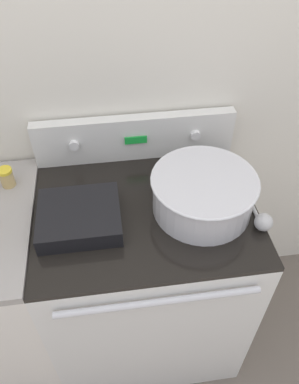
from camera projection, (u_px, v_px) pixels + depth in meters
name	position (u px, v px, depth m)	size (l,w,h in m)	color
kitchen_wall	(132.00, 85.00, 1.43)	(8.00, 0.05, 2.50)	silver
stove_range	(146.00, 278.00, 1.72)	(0.82, 0.69, 0.95)	silver
control_panel	(135.00, 137.00, 1.53)	(0.82, 0.07, 0.19)	silver
mixing_bowl	(203.00, 192.00, 1.33)	(0.38, 0.38, 0.15)	silver
casserole_dish	(79.00, 216.00, 1.30)	(0.28, 0.25, 0.07)	black
ladle	(261.00, 218.00, 1.31)	(0.06, 0.29, 0.06)	#B7B7B7
spice_jar_yellow_cap	(7.00, 177.00, 1.43)	(0.05, 0.05, 0.08)	tan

